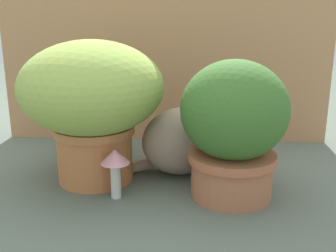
% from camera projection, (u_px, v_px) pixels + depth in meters
% --- Properties ---
extents(ground_plane, '(6.00, 6.00, 0.00)m').
position_uv_depth(ground_plane, '(111.00, 195.00, 1.16)').
color(ground_plane, '#566154').
extents(cardboard_backdrop, '(1.29, 0.03, 0.73)m').
position_uv_depth(cardboard_backdrop, '(165.00, 49.00, 1.58)').
color(cardboard_backdrop, tan).
rests_on(cardboard_backdrop, ground).
extents(grass_planter, '(0.43, 0.43, 0.43)m').
position_uv_depth(grass_planter, '(92.00, 98.00, 1.20)').
color(grass_planter, '#C3723F').
rests_on(grass_planter, ground).
extents(leafy_planter, '(0.29, 0.29, 0.39)m').
position_uv_depth(leafy_planter, '(234.00, 126.00, 1.10)').
color(leafy_planter, '#AD6846').
rests_on(leafy_planter, ground).
extents(cat, '(0.39, 0.24, 0.32)m').
position_uv_depth(cat, '(188.00, 137.00, 1.29)').
color(cat, gray).
rests_on(cat, ground).
extents(mushroom_ornament_pink, '(0.08, 0.08, 0.14)m').
position_uv_depth(mushroom_ornament_pink, '(115.00, 162.00, 1.12)').
color(mushroom_ornament_pink, silver).
rests_on(mushroom_ornament_pink, ground).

